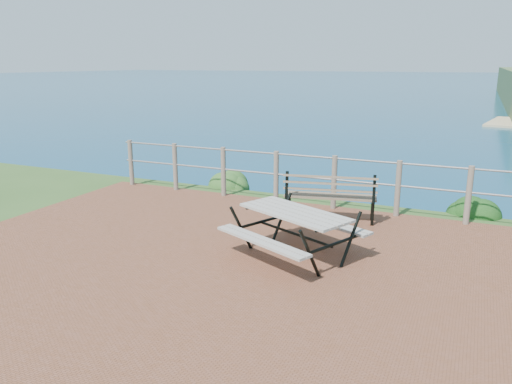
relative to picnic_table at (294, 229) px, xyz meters
The scene contains 7 objects.
ground 0.91m from the picnic_table, 100.26° to the right, with size 10.00×7.00×0.12m, color brown.
ocean 199.22m from the picnic_table, 90.04° to the left, with size 1200.00×1200.00×0.00m, color #135E74.
safety_railing 2.57m from the picnic_table, 93.16° to the left, with size 9.40×0.10×1.00m.
picnic_table is the anchor object (origin of this frame).
park_bench 1.85m from the picnic_table, 90.36° to the left, with size 1.60×0.71×0.88m.
shrub_lip_west 4.37m from the picnic_table, 128.87° to the left, with size 0.75×0.75×0.48m, color #255921.
shrub_lip_east 4.10m from the picnic_table, 55.76° to the left, with size 0.76×0.76×0.50m, color #123C12.
Camera 1 is at (2.31, -5.41, 2.67)m, focal length 35.00 mm.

